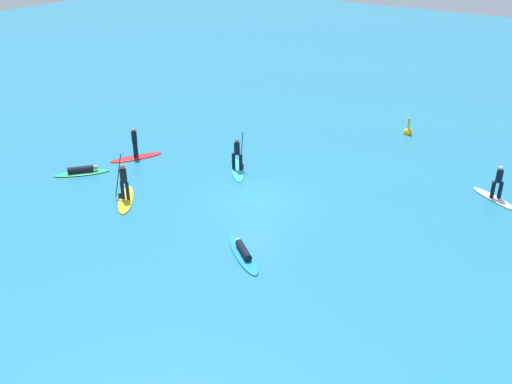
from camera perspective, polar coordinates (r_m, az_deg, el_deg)
The scene contains 8 objects.
ground_plane at distance 27.78m, azimuth 0.00°, elevation -0.92°, with size 120.00×120.00×0.00m, color teal.
surfer_on_white_board at distance 30.08m, azimuth 22.74°, elevation 0.13°, with size 2.66×1.88×1.78m.
surfer_on_green_board at distance 31.95m, azimuth -16.88°, elevation 1.99°, with size 2.37×2.66×0.43m.
surfer_on_red_board at distance 33.15m, azimuth -11.85°, elevation 4.00°, with size 2.06×2.97×1.80m.
surfer_on_teal_board at distance 30.84m, azimuth -1.87°, elevation 2.98°, with size 2.49×2.74×2.15m.
surfer_on_blue_board at distance 23.60m, azimuth -1.28°, elevation -6.01°, with size 3.01×2.48×0.41m.
surfer_on_yellow_board at distance 28.37m, azimuth -12.88°, elevation 0.12°, with size 2.45×2.70×2.38m.
marker_buoy at distance 37.24m, azimuth 14.83°, elevation 5.84°, with size 0.52×0.52×1.19m.
Camera 1 is at (14.02, -20.25, 12.86)m, focal length 40.33 mm.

